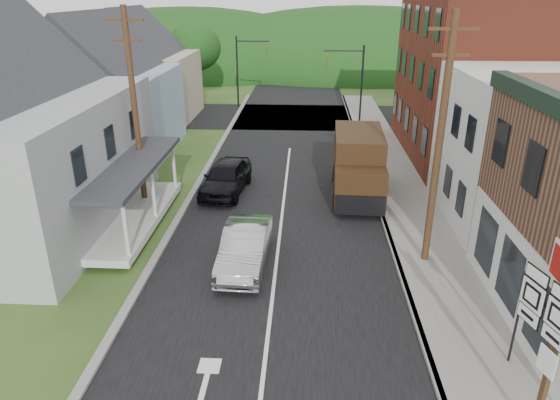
# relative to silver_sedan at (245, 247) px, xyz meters

# --- Properties ---
(ground) EXTENTS (120.00, 120.00, 0.00)m
(ground) POSITION_rel_silver_sedan_xyz_m (1.15, -2.91, -0.75)
(ground) COLOR #2D4719
(ground) RESTS_ON ground
(road) EXTENTS (9.00, 90.00, 0.02)m
(road) POSITION_rel_silver_sedan_xyz_m (1.15, 7.09, -0.75)
(road) COLOR black
(road) RESTS_ON ground
(cross_road) EXTENTS (60.00, 9.00, 0.02)m
(cross_road) POSITION_rel_silver_sedan_xyz_m (1.15, 24.09, -0.75)
(cross_road) COLOR black
(cross_road) RESTS_ON ground
(sidewalk_right) EXTENTS (2.80, 55.00, 0.15)m
(sidewalk_right) POSITION_rel_silver_sedan_xyz_m (7.05, 5.09, -0.68)
(sidewalk_right) COLOR slate
(sidewalk_right) RESTS_ON ground
(curb_right) EXTENTS (0.20, 55.00, 0.15)m
(curb_right) POSITION_rel_silver_sedan_xyz_m (5.70, 5.09, -0.68)
(curb_right) COLOR slate
(curb_right) RESTS_ON ground
(curb_left) EXTENTS (0.30, 55.00, 0.12)m
(curb_left) POSITION_rel_silver_sedan_xyz_m (-3.50, 5.09, -0.69)
(curb_left) COLOR slate
(curb_left) RESTS_ON ground
(storefront_white) EXTENTS (8.00, 7.00, 6.50)m
(storefront_white) POSITION_rel_silver_sedan_xyz_m (12.45, 4.59, 2.50)
(storefront_white) COLOR silver
(storefront_white) RESTS_ON ground
(storefront_red) EXTENTS (8.00, 12.00, 10.00)m
(storefront_red) POSITION_rel_silver_sedan_xyz_m (12.45, 14.09, 4.25)
(storefront_red) COLOR maroon
(storefront_red) RESTS_ON ground
(house_blue) EXTENTS (7.14, 8.16, 7.28)m
(house_blue) POSITION_rel_silver_sedan_xyz_m (-9.85, 14.09, 2.94)
(house_blue) COLOR #8FAAC3
(house_blue) RESTS_ON ground
(house_cream) EXTENTS (7.14, 8.16, 7.28)m
(house_cream) POSITION_rel_silver_sedan_xyz_m (-10.35, 23.09, 2.94)
(house_cream) COLOR #B4A58B
(house_cream) RESTS_ON ground
(utility_pole_right) EXTENTS (1.60, 0.26, 9.00)m
(utility_pole_right) POSITION_rel_silver_sedan_xyz_m (6.75, 0.59, 3.90)
(utility_pole_right) COLOR #472D19
(utility_pole_right) RESTS_ON ground
(utility_pole_left) EXTENTS (1.60, 0.26, 9.00)m
(utility_pole_left) POSITION_rel_silver_sedan_xyz_m (-5.35, 5.09, 3.90)
(utility_pole_left) COLOR #472D19
(utility_pole_left) RESTS_ON ground
(traffic_signal_right) EXTENTS (2.87, 0.20, 6.00)m
(traffic_signal_right) POSITION_rel_silver_sedan_xyz_m (5.45, 20.59, 3.01)
(traffic_signal_right) COLOR black
(traffic_signal_right) RESTS_ON ground
(traffic_signal_left) EXTENTS (2.87, 0.20, 6.00)m
(traffic_signal_left) POSITION_rel_silver_sedan_xyz_m (-3.16, 27.59, 3.01)
(traffic_signal_left) COLOR black
(traffic_signal_left) RESTS_ON ground
(tree_left_c) EXTENTS (5.80, 5.80, 8.41)m
(tree_left_c) POSITION_rel_silver_sedan_xyz_m (-17.85, 17.09, 5.19)
(tree_left_c) COLOR #382616
(tree_left_c) RESTS_ON ground
(tree_left_d) EXTENTS (4.80, 4.80, 6.94)m
(tree_left_d) POSITION_rel_silver_sedan_xyz_m (-7.85, 29.09, 4.13)
(tree_left_d) COLOR #382616
(tree_left_d) RESTS_ON ground
(forested_ridge) EXTENTS (90.00, 30.00, 16.00)m
(forested_ridge) POSITION_rel_silver_sedan_xyz_m (1.15, 52.09, -0.75)
(forested_ridge) COLOR black
(forested_ridge) RESTS_ON ground
(silver_sedan) EXTENTS (1.74, 4.61, 1.50)m
(silver_sedan) POSITION_rel_silver_sedan_xyz_m (0.00, 0.00, 0.00)
(silver_sedan) COLOR #AEAFB3
(silver_sedan) RESTS_ON ground
(dark_sedan) EXTENTS (2.44, 4.98, 1.64)m
(dark_sedan) POSITION_rel_silver_sedan_xyz_m (-1.82, 7.24, 0.07)
(dark_sedan) COLOR black
(dark_sedan) RESTS_ON ground
(delivery_van) EXTENTS (2.58, 5.81, 3.20)m
(delivery_van) POSITION_rel_silver_sedan_xyz_m (4.75, 7.06, 0.87)
(delivery_van) COLOR black
(delivery_van) RESTS_ON ground
(route_sign_cluster) EXTENTS (0.67, 2.21, 3.98)m
(route_sign_cluster) POSITION_rel_silver_sedan_xyz_m (7.40, -7.52, 1.97)
(route_sign_cluster) COLOR #472D19
(route_sign_cluster) RESTS_ON sidewalk_right
(warning_sign) EXTENTS (0.26, 0.75, 2.84)m
(warning_sign) POSITION_rel_silver_sedan_xyz_m (7.80, -5.02, 1.21)
(warning_sign) COLOR black
(warning_sign) RESTS_ON sidewalk_right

